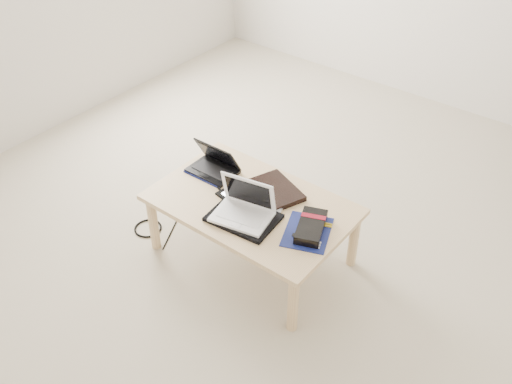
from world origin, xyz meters
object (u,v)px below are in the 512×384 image
Objects in this scene: white_laptop at (244,208)px; gpu_box at (311,227)px; coffee_table at (252,209)px; netbook at (214,166)px.

gpu_box is (0.34, 0.13, -0.04)m from white_laptop.
gpu_box is at bearing 0.21° from coffee_table.
white_laptop is (0.05, -0.13, 0.11)m from coffee_table.
gpu_box is (0.39, 0.00, 0.08)m from coffee_table.
white_laptop is at bearing -68.91° from coffee_table.
netbook is 0.83× the size of white_laptop.
netbook reaches higher than coffee_table.
coffee_table is 0.38m from netbook.
coffee_table is 3.90× the size of netbook.
gpu_box is (0.75, -0.09, -0.01)m from netbook.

